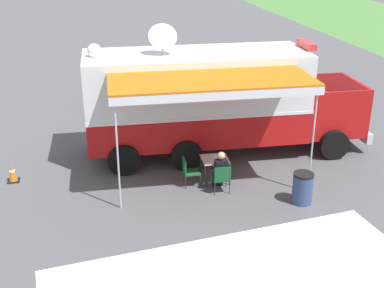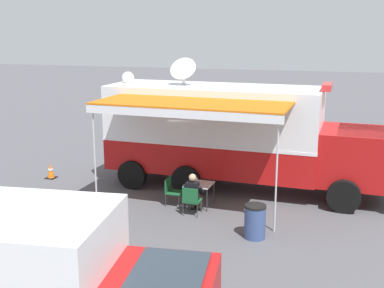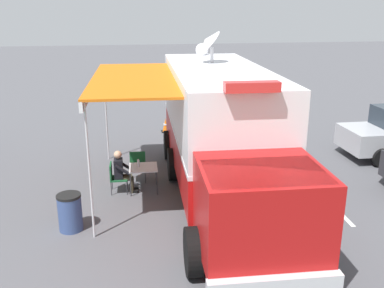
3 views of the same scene
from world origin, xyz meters
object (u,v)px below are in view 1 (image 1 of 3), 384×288
(folding_chair_at_table, at_px, (222,177))
(traffic_cone, at_px, (12,173))
(command_truck, at_px, (218,98))
(water_bottle, at_px, (215,157))
(folding_chair_beside_table, at_px, (188,170))
(trash_bin, at_px, (303,188))
(seated_responder, at_px, (220,170))
(car_far_corner, at_px, (199,74))
(folding_table, at_px, (215,160))
(car_behind_truck, at_px, (131,77))

(folding_chair_at_table, relative_size, traffic_cone, 1.50)
(command_truck, bearing_deg, water_bottle, -17.17)
(folding_chair_beside_table, relative_size, trash_bin, 0.96)
(seated_responder, relative_size, car_far_corner, 0.29)
(folding_chair_beside_table, height_order, traffic_cone, folding_chair_beside_table)
(folding_chair_at_table, relative_size, car_far_corner, 0.20)
(water_bottle, distance_m, seated_responder, 0.51)
(seated_responder, xyz_separation_m, car_far_corner, (-9.68, 1.62, 0.23))
(car_far_corner, bearing_deg, folding_chair_at_table, -9.37)
(water_bottle, relative_size, traffic_cone, 0.39)
(folding_table, relative_size, water_bottle, 3.72)
(folding_table, distance_m, car_behind_truck, 9.38)
(trash_bin, distance_m, car_behind_truck, 11.68)
(folding_chair_at_table, height_order, seated_responder, seated_responder)
(command_truck, xyz_separation_m, car_far_corner, (-6.97, 0.96, -1.06))
(folding_table, bearing_deg, folding_chair_beside_table, -81.49)
(seated_responder, bearing_deg, car_behind_truck, -170.99)
(traffic_cone, distance_m, car_far_corner, 10.94)
(car_far_corner, bearing_deg, command_truck, -7.87)
(folding_table, relative_size, seated_responder, 0.67)
(command_truck, height_order, traffic_cone, command_truck)
(traffic_cone, bearing_deg, folding_chair_at_table, 70.99)
(car_behind_truck, xyz_separation_m, car_far_corner, (0.17, 3.18, 0.00))
(command_truck, distance_m, folding_table, 2.54)
(car_behind_truck, bearing_deg, traffic_cone, -29.30)
(folding_chair_beside_table, bearing_deg, water_bottle, 89.54)
(water_bottle, distance_m, car_far_corner, 9.35)
(folding_chair_beside_table, bearing_deg, command_truck, 145.99)
(trash_bin, height_order, car_far_corner, car_far_corner)
(command_truck, xyz_separation_m, seated_responder, (2.71, -0.66, -1.29))
(command_truck, relative_size, folding_chair_at_table, 11.02)
(folding_chair_beside_table, bearing_deg, folding_chair_at_table, 51.29)
(seated_responder, height_order, trash_bin, seated_responder)
(folding_chair_beside_table, relative_size, car_behind_truck, 0.21)
(car_behind_truck, bearing_deg, water_bottle, 9.26)
(folding_table, height_order, car_far_corner, car_far_corner)
(water_bottle, xyz_separation_m, car_far_corner, (-9.21, 1.66, 0.05))
(folding_table, xyz_separation_m, seated_responder, (0.61, -0.00, -0.02))
(trash_bin, bearing_deg, car_far_corner, -177.79)
(command_truck, distance_m, folding_chair_at_table, 3.30)
(car_behind_truck, bearing_deg, command_truck, 17.26)
(folding_table, height_order, seated_responder, seated_responder)
(folding_chair_beside_table, distance_m, seated_responder, 0.99)
(water_bottle, distance_m, folding_chair_at_table, 0.74)
(folding_chair_at_table, bearing_deg, folding_chair_beside_table, -128.71)
(command_truck, xyz_separation_m, trash_bin, (3.96, 1.39, -1.49))
(folding_chair_at_table, xyz_separation_m, traffic_cone, (-2.08, -6.03, -0.23))
(command_truck, height_order, car_far_corner, command_truck)
(command_truck, distance_m, water_bottle, 2.59)
(command_truck, distance_m, trash_bin, 4.45)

